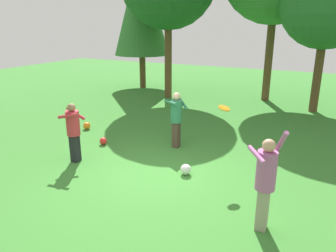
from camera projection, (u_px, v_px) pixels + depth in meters
The scene contains 10 objects.
ground_plane at pixel (156, 173), 7.92m from camera, with size 40.00×40.00×0.00m, color #387A2D.
person_thrower at pixel (266, 177), 5.49m from camera, with size 0.67×0.67×1.87m.
person_catcher at pixel (176, 115), 9.32m from camera, with size 0.72×0.70×1.63m.
person_bystander at pixel (73, 128), 8.34m from camera, with size 0.64×0.61×1.57m.
frisbee at pixel (224, 108), 7.46m from camera, with size 0.31×0.31×0.11m.
ball_white at pixel (186, 169), 7.83m from camera, with size 0.26×0.26×0.26m, color white.
ball_red at pixel (103, 141), 9.75m from camera, with size 0.22×0.22×0.22m, color red.
ball_orange at pixel (87, 126), 11.16m from camera, with size 0.25×0.25×0.25m, color orange.
tree_far_left at pixel (141, 4), 17.10m from camera, with size 2.97×2.97×7.10m.
tree_right at pixel (328, 2), 12.17m from camera, with size 3.51×3.51×6.00m.
Camera 1 is at (3.55, -6.27, 3.50)m, focal length 34.79 mm.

